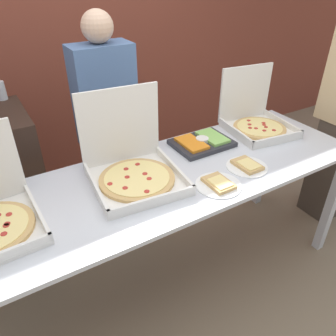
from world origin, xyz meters
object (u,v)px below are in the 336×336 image
Objects in this scene: veggie_tray at (202,142)px; person_guest_plaid at (109,133)px; paper_plate_front_right at (219,184)px; paper_plate_front_left at (247,166)px; pizza_box_near_left at (256,119)px; soda_can_silver at (1,91)px; pizza_box_far_right at (133,165)px.

veggie_tray is 0.22× the size of person_guest_plaid.
paper_plate_front_left is at bearing 13.00° from paper_plate_front_right.
person_guest_plaid is (-0.93, 0.51, -0.08)m from pizza_box_near_left.
soda_can_silver is at bearing 157.61° from pizza_box_near_left.
paper_plate_front_right is at bearing -34.72° from pizza_box_far_right.
person_guest_plaid is (0.11, 0.63, -0.09)m from pizza_box_far_right.
person_guest_plaid reaches higher than veggie_tray.
veggie_tray is (-0.07, 0.36, 0.01)m from paper_plate_front_left.
soda_can_silver reaches higher than paper_plate_front_right.
paper_plate_front_left is (-0.41, -0.37, -0.06)m from pizza_box_near_left.
paper_plate_front_right and paper_plate_front_left have the same top height.
paper_plate_front_left is 1.02m from person_guest_plaid.
pizza_box_near_left is 0.80m from paper_plate_front_right.
paper_plate_front_left is 1.97× the size of soda_can_silver.
pizza_box_near_left is 0.29× the size of person_guest_plaid.
veggie_tray reaches higher than paper_plate_front_right.
pizza_box_far_right is 1.40× the size of veggie_tray.
veggie_tray is at bearing 100.30° from paper_plate_front_left.
person_guest_plaid is (0.59, -0.38, -0.31)m from soda_can_silver.
veggie_tray is at bearing 65.02° from paper_plate_front_right.
paper_plate_front_right is 1.04× the size of paper_plate_front_left.
paper_plate_front_left is 0.14× the size of person_guest_plaid.
soda_can_silver is 0.07× the size of person_guest_plaid.
veggie_tray is at bearing -171.74° from pizza_box_near_left.
soda_can_silver is (-0.85, 1.31, 0.29)m from paper_plate_front_right.
pizza_box_near_left is 1.06m from person_guest_plaid.
paper_plate_front_right is at bearing -57.11° from soda_can_silver.
veggie_tray is (0.20, 0.42, 0.01)m from paper_plate_front_right.
pizza_box_far_right is 4.29× the size of soda_can_silver.
pizza_box_far_right is 2.10× the size of paper_plate_front_right.
veggie_tray is at bearing 131.50° from person_guest_plaid.
paper_plate_front_left is (0.26, 0.06, 0.00)m from paper_plate_front_right.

